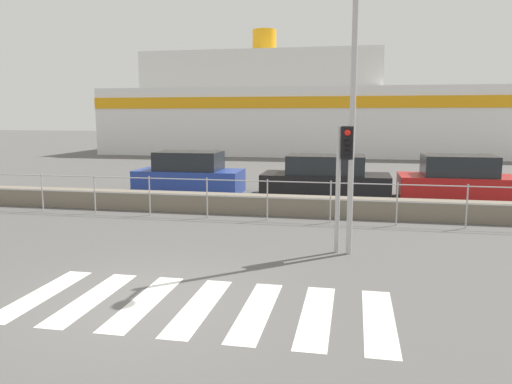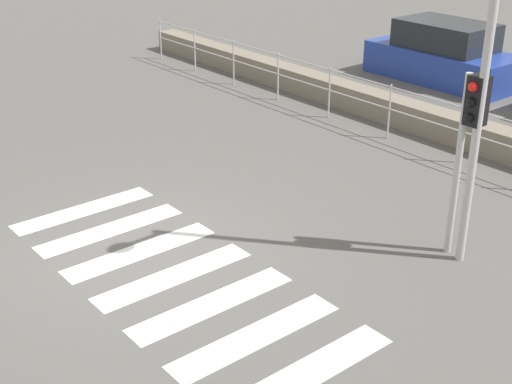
# 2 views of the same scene
# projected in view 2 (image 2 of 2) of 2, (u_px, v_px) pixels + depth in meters

# --- Properties ---
(ground_plane) EXTENTS (160.00, 160.00, 0.00)m
(ground_plane) POSITION_uv_depth(u_px,v_px,m) (139.00, 250.00, 10.54)
(ground_plane) COLOR #565451
(crosswalk) EXTENTS (5.85, 2.40, 0.01)m
(crosswalk) POSITION_uv_depth(u_px,v_px,m) (174.00, 276.00, 9.88)
(crosswalk) COLOR silver
(crosswalk) RESTS_ON ground_plane
(seawall) EXTENTS (21.41, 0.55, 0.56)m
(seawall) POSITION_uv_depth(u_px,v_px,m) (449.00, 127.00, 14.68)
(seawall) COLOR slate
(seawall) RESTS_ON ground_plane
(harbor_fence) EXTENTS (19.31, 0.04, 1.16)m
(harbor_fence) POSITION_uv_depth(u_px,v_px,m) (424.00, 114.00, 13.98)
(harbor_fence) COLOR #B2B2B5
(harbor_fence) RESTS_ON ground_plane
(traffic_light_far) EXTENTS (0.34, 0.32, 2.69)m
(traffic_light_far) POSITION_uv_depth(u_px,v_px,m) (469.00, 126.00, 9.62)
(traffic_light_far) COLOR #B2B2B5
(traffic_light_far) RESTS_ON ground_plane
(streetlamp) EXTENTS (0.32, 1.05, 5.53)m
(streetlamp) POSITION_uv_depth(u_px,v_px,m) (483.00, 20.00, 8.76)
(streetlamp) COLOR #B2B2B5
(streetlamp) RESTS_ON ground_plane
(parked_car_blue) EXTENTS (4.02, 1.77, 1.55)m
(parked_car_blue) POSITION_uv_depth(u_px,v_px,m) (444.00, 56.00, 18.69)
(parked_car_blue) COLOR #233D9E
(parked_car_blue) RESTS_ON ground_plane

